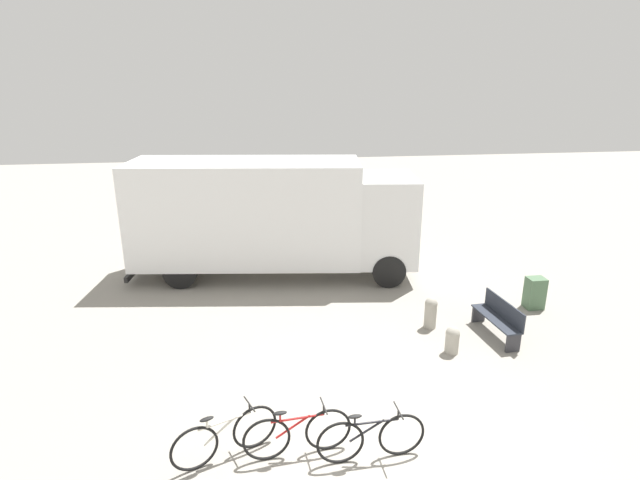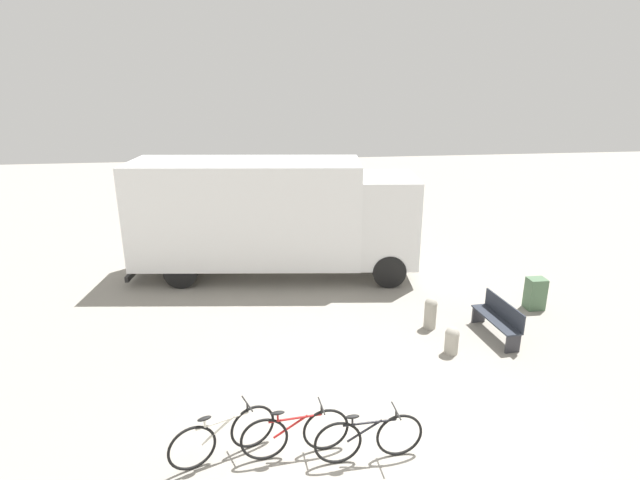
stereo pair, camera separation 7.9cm
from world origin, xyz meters
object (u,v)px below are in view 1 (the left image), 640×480
at_px(delivery_truck, 270,214).
at_px(bicycle_near, 225,436).
at_px(bicycle_far, 371,438).
at_px(bollard_far_bench, 431,311).
at_px(park_bench, 499,317).
at_px(utility_box, 535,293).
at_px(bicycle_middle, 298,433).
at_px(bollard_near_bench, 452,339).

bearing_deg(delivery_truck, bicycle_near, -90.87).
distance_m(bicycle_far, bollard_far_bench, 4.74).
xyz_separation_m(park_bench, bicycle_near, (-6.12, -3.11, -0.07)).
xyz_separation_m(bicycle_far, utility_box, (5.50, 4.72, 0.02)).
relative_size(park_bench, bollard_far_bench, 2.05).
relative_size(bicycle_near, bicycle_middle, 0.94).
xyz_separation_m(bicycle_far, bollard_near_bench, (2.51, 2.88, -0.07)).
xyz_separation_m(delivery_truck, utility_box, (6.65, -3.34, -1.49)).
relative_size(bollard_near_bench, utility_box, 0.74).
xyz_separation_m(bollard_near_bench, bollard_far_bench, (-0.07, 1.18, 0.09)).
relative_size(park_bench, bicycle_near, 0.97).
distance_m(delivery_truck, bollard_far_bench, 5.58).
relative_size(bicycle_near, utility_box, 1.96).
relative_size(delivery_truck, bollard_near_bench, 13.81).
bearing_deg(park_bench, delivery_truck, 42.72).
bearing_deg(utility_box, bicycle_far, -139.37).
xyz_separation_m(bollard_far_bench, utility_box, (3.06, 0.66, -0.00)).
bearing_deg(bollard_near_bench, bicycle_middle, -144.24).
bearing_deg(utility_box, bollard_near_bench, -148.34).
bearing_deg(delivery_truck, bollard_far_bench, -40.82).
bearing_deg(bollard_far_bench, park_bench, -22.97).
height_order(bicycle_far, bollard_far_bench, bicycle_far).
bearing_deg(park_bench, bollard_near_bench, 108.46).
distance_m(park_bench, bicycle_near, 6.87).
xyz_separation_m(bicycle_near, bicycle_far, (2.25, -0.34, 0.00)).
relative_size(park_bench, bicycle_far, 0.91).
distance_m(park_bench, bollard_near_bench, 1.48).
xyz_separation_m(delivery_truck, park_bench, (5.02, -4.61, -1.44)).
height_order(delivery_truck, bicycle_far, delivery_truck).
relative_size(bicycle_middle, bollard_near_bench, 2.81).
bearing_deg(bollard_near_bench, bicycle_near, -152.02).
xyz_separation_m(park_bench, bollard_far_bench, (-1.42, 0.60, -0.05)).
bearing_deg(bollard_far_bench, delivery_truck, 131.90).
xyz_separation_m(bicycle_near, bicycle_middle, (1.13, -0.09, 0.00)).
bearing_deg(bicycle_near, park_bench, 4.91).
distance_m(bicycle_middle, bicycle_far, 1.16).
bearing_deg(bicycle_middle, bicycle_far, -18.43).
distance_m(bollard_near_bench, utility_box, 3.52).
bearing_deg(bollard_near_bench, bollard_far_bench, 93.23).
distance_m(delivery_truck, bollard_near_bench, 6.54).
height_order(park_bench, bollard_far_bench, park_bench).
height_order(bicycle_near, bollard_near_bench, bicycle_near).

